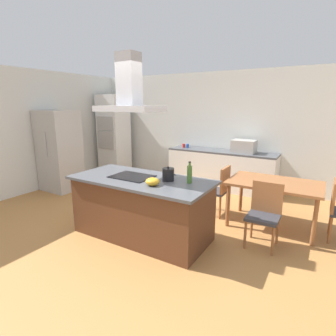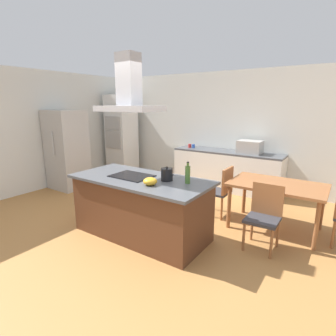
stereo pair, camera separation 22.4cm
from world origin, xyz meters
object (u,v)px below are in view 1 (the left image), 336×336
object	(u,v)px
cooktop	(132,176)
mixing_bowl	(152,182)
coffee_mug_blue	(187,146)
range_hood	(129,93)
chair_facing_island	(265,210)
coffee_mug_red	(184,146)
tea_kettle	(168,174)
dining_table	(274,187)
countertop_microwave	(244,146)
wall_oven_stack	(114,135)
olive_oil_bottle	(190,174)
chair_at_left_end	(219,188)
refrigerator	(59,151)

from	to	relation	value
cooktop	mixing_bowl	xyz separation A→B (m)	(0.50, -0.20, 0.05)
coffee_mug_blue	range_hood	world-z (taller)	range_hood
cooktop	chair_facing_island	xyz separation A→B (m)	(1.79, 0.68, -0.40)
range_hood	coffee_mug_red	bearing A→B (deg)	102.48
tea_kettle	dining_table	distance (m)	1.77
countertop_microwave	wall_oven_stack	bearing A→B (deg)	-176.27
mixing_bowl	range_hood	distance (m)	1.27
olive_oil_bottle	coffee_mug_red	world-z (taller)	olive_oil_bottle
wall_oven_stack	tea_kettle	bearing A→B (deg)	-37.57
dining_table	cooktop	bearing A→B (deg)	-142.98
countertop_microwave	olive_oil_bottle	bearing A→B (deg)	-89.61
coffee_mug_blue	dining_table	distance (m)	2.79
chair_at_left_end	refrigerator	bearing A→B (deg)	-172.99
chair_facing_island	wall_oven_stack	bearing A→B (deg)	156.55
countertop_microwave	range_hood	xyz separation A→B (m)	(-0.85, -2.88, 1.06)
chair_facing_island	chair_at_left_end	distance (m)	1.13
countertop_microwave	coffee_mug_blue	bearing A→B (deg)	-179.40
dining_table	tea_kettle	bearing A→B (deg)	-134.73
tea_kettle	chair_facing_island	bearing A→B (deg)	25.05
cooktop	olive_oil_bottle	distance (m)	0.89
refrigerator	wall_oven_stack	bearing A→B (deg)	87.38
range_hood	refrigerator	bearing A→B (deg)	162.34
range_hood	coffee_mug_blue	bearing A→B (deg)	100.58
refrigerator	dining_table	size ratio (longest dim) A/B	1.30
coffee_mug_blue	refrigerator	distance (m)	3.01
olive_oil_bottle	chair_at_left_end	distance (m)	1.30
range_hood	olive_oil_bottle	bearing A→B (deg)	9.99
cooktop	dining_table	distance (m)	2.25
coffee_mug_blue	wall_oven_stack	distance (m)	2.21
coffee_mug_blue	dining_table	size ratio (longest dim) A/B	0.06
cooktop	dining_table	xyz separation A→B (m)	(1.79, 1.35, -0.24)
coffee_mug_red	chair_at_left_end	xyz separation A→B (m)	(1.51, -1.50, -0.44)
chair_at_left_end	countertop_microwave	bearing A→B (deg)	90.77
coffee_mug_red	tea_kettle	bearing A→B (deg)	-66.48
range_hood	chair_facing_island	bearing A→B (deg)	20.92
coffee_mug_red	dining_table	world-z (taller)	coffee_mug_red
refrigerator	chair_facing_island	distance (m)	4.63
coffee_mug_blue	dining_table	xyz separation A→B (m)	(2.33, -1.52, -0.28)
chair_facing_island	coffee_mug_red	bearing A→B (deg)	138.13
olive_oil_bottle	refrigerator	xyz separation A→B (m)	(-3.69, 0.74, -0.12)
olive_oil_bottle	wall_oven_stack	bearing A→B (deg)	145.35
countertop_microwave	refrigerator	bearing A→B (deg)	-151.59
mixing_bowl	coffee_mug_red	size ratio (longest dim) A/B	2.08
coffee_mug_blue	refrigerator	world-z (taller)	refrigerator
tea_kettle	coffee_mug_red	xyz separation A→B (m)	(-1.19, 2.74, -0.04)
mixing_bowl	refrigerator	distance (m)	3.49
chair_at_left_end	wall_oven_stack	bearing A→B (deg)	160.23
coffee_mug_blue	wall_oven_stack	world-z (taller)	wall_oven_stack
cooktop	wall_oven_stack	distance (m)	3.81
cooktop	tea_kettle	xyz separation A→B (m)	(0.56, 0.11, 0.08)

